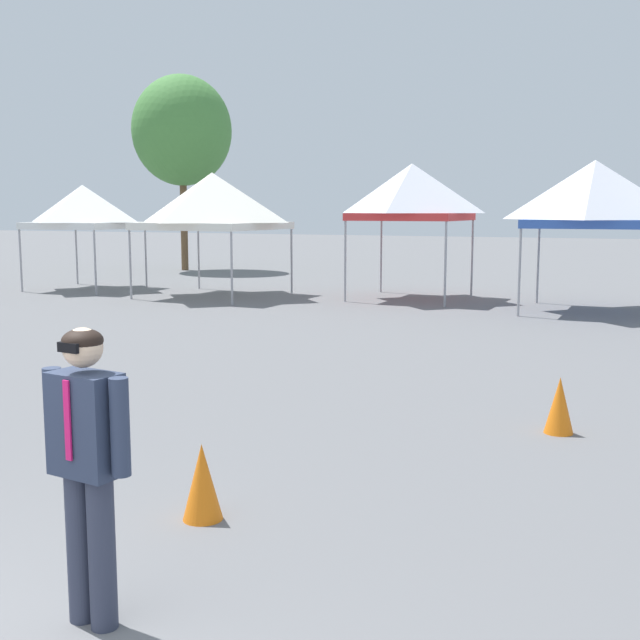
% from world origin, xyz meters
% --- Properties ---
extents(canopy_tent_behind_right, '(2.95, 2.95, 3.19)m').
position_xyz_m(canopy_tent_behind_right, '(-12.97, 17.28, 2.53)').
color(canopy_tent_behind_right, '#9E9EA3').
rests_on(canopy_tent_behind_right, ground).
extents(canopy_tent_far_left, '(3.55, 3.55, 3.47)m').
position_xyz_m(canopy_tent_far_left, '(-8.27, 17.12, 2.68)').
color(canopy_tent_far_left, '#9E9EA3').
rests_on(canopy_tent_far_left, ground).
extents(canopy_tent_center, '(2.91, 2.91, 3.68)m').
position_xyz_m(canopy_tent_center, '(-2.97, 18.74, 2.91)').
color(canopy_tent_center, '#9E9EA3').
rests_on(canopy_tent_center, ground).
extents(canopy_tent_far_right, '(3.03, 3.03, 3.60)m').
position_xyz_m(canopy_tent_far_right, '(1.83, 17.72, 2.80)').
color(canopy_tent_far_right, '#9E9EA3').
rests_on(canopy_tent_far_right, ground).
extents(person_foreground, '(0.65, 0.29, 1.78)m').
position_xyz_m(person_foreground, '(0.61, 1.25, 1.03)').
color(person_foreground, '#33384C').
rests_on(person_foreground, ground).
extents(tree_behind_tents_right, '(3.95, 3.95, 7.74)m').
position_xyz_m(tree_behind_tents_right, '(-14.56, 25.16, 5.55)').
color(tree_behind_tents_right, brown).
rests_on(tree_behind_tents_right, ground).
extents(traffic_cone_lot_center, '(0.32, 0.32, 0.63)m').
position_xyz_m(traffic_cone_lot_center, '(2.58, 6.59, 0.31)').
color(traffic_cone_lot_center, orange).
rests_on(traffic_cone_lot_center, ground).
extents(traffic_cone_near_barrier, '(0.32, 0.32, 0.62)m').
position_xyz_m(traffic_cone_near_barrier, '(0.33, 2.89, 0.31)').
color(traffic_cone_near_barrier, orange).
rests_on(traffic_cone_near_barrier, ground).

